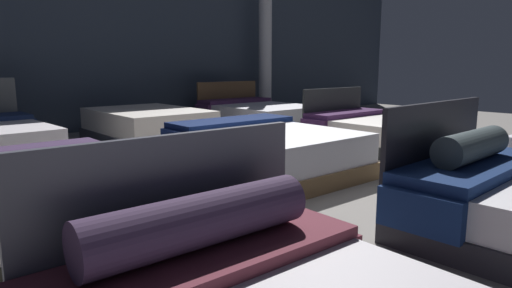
# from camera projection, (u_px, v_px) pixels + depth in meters

# --- Properties ---
(ground_plane) EXTENTS (18.00, 18.00, 0.02)m
(ground_plane) POSITION_uv_depth(u_px,v_px,m) (291.00, 179.00, 4.78)
(ground_plane) COLOR gray
(showroom_back_wall) EXTENTS (18.00, 0.06, 3.50)m
(showroom_back_wall) POSITION_uv_depth(u_px,v_px,m) (101.00, 36.00, 8.20)
(showroom_back_wall) COLOR #333D4C
(showroom_back_wall) RESTS_ON ground_plane
(bed_3) EXTENTS (1.54, 2.16, 0.47)m
(bed_3) POSITION_uv_depth(u_px,v_px,m) (48.00, 194.00, 3.48)
(bed_3) COLOR black
(bed_3) RESTS_ON ground_plane
(bed_4) EXTENTS (1.67, 1.93, 0.56)m
(bed_4) POSITION_uv_depth(u_px,v_px,m) (266.00, 151.00, 4.97)
(bed_4) COLOR brown
(bed_4) RESTS_ON ground_plane
(bed_5) EXTENTS (1.59, 1.96, 0.86)m
(bed_5) POSITION_uv_depth(u_px,v_px,m) (380.00, 133.00, 6.53)
(bed_5) COLOR #232627
(bed_5) RESTS_ON ground_plane
(bed_7) EXTENTS (1.49, 2.06, 0.52)m
(bed_7) POSITION_uv_depth(u_px,v_px,m) (148.00, 126.00, 7.07)
(bed_7) COLOR #2A2D37
(bed_7) RESTS_ON ground_plane
(bed_8) EXTENTS (1.70, 2.16, 0.88)m
(bed_8) POSITION_uv_depth(u_px,v_px,m) (258.00, 116.00, 8.66)
(bed_8) COLOR brown
(bed_8) RESTS_ON ground_plane
(support_pillar) EXTENTS (0.30, 0.30, 3.50)m
(support_pillar) POSITION_uv_depth(u_px,v_px,m) (265.00, 42.00, 10.23)
(support_pillar) COLOR silver
(support_pillar) RESTS_ON ground_plane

